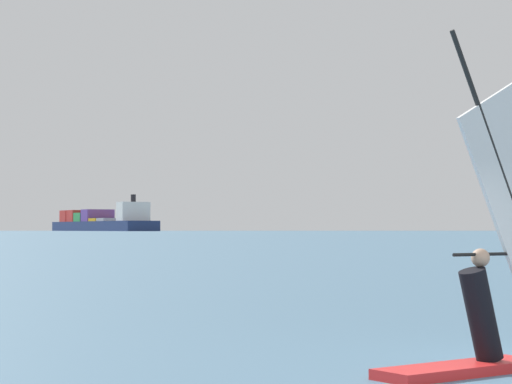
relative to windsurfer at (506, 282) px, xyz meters
The scene contains 2 objects.
windsurfer is the anchor object (origin of this frame).
cargo_ship 864.97m from the windsurfer, 92.41° to the left, with size 96.61×181.79×29.15m.
Camera 1 is at (-4.32, -9.24, 1.67)m, focal length 70.78 mm.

